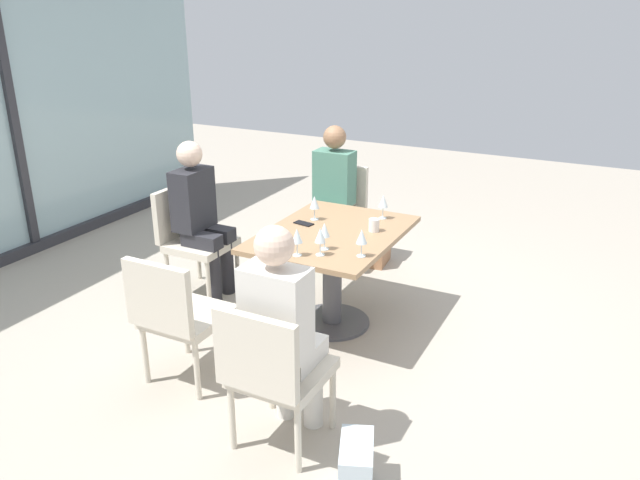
# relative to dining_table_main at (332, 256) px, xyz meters

# --- Properties ---
(ground_plane) EXTENTS (12.00, 12.00, 0.00)m
(ground_plane) POSITION_rel_dining_table_main_xyz_m (0.00, 0.00, -0.54)
(ground_plane) COLOR #A89E8E
(window_wall_backdrop) EXTENTS (5.07, 0.10, 2.70)m
(window_wall_backdrop) POSITION_rel_dining_table_main_xyz_m (0.00, 3.20, 0.67)
(window_wall_backdrop) COLOR #99B7BC
(window_wall_backdrop) RESTS_ON ground_plane
(dining_table_main) EXTENTS (1.21, 0.90, 0.73)m
(dining_table_main) POSITION_rel_dining_table_main_xyz_m (0.00, 0.00, 0.00)
(dining_table_main) COLOR #997551
(dining_table_main) RESTS_ON ground_plane
(chair_far_right) EXTENTS (0.50, 0.46, 0.87)m
(chair_far_right) POSITION_rel_dining_table_main_xyz_m (1.12, 0.50, -0.05)
(chair_far_right) COLOR beige
(chair_far_right) RESTS_ON ground_plane
(chair_side_end) EXTENTS (0.50, 0.46, 0.87)m
(chair_side_end) POSITION_rel_dining_table_main_xyz_m (-1.39, -0.34, -0.05)
(chair_side_end) COLOR beige
(chair_side_end) RESTS_ON ground_plane
(chair_near_window) EXTENTS (0.46, 0.51, 0.87)m
(chair_near_window) POSITION_rel_dining_table_main_xyz_m (0.00, 1.27, -0.05)
(chair_near_window) COLOR beige
(chair_near_window) RESTS_ON ground_plane
(chair_far_left) EXTENTS (0.50, 0.46, 0.87)m
(chair_far_left) POSITION_rel_dining_table_main_xyz_m (-1.12, 0.50, -0.05)
(chair_far_left) COLOR beige
(chair_far_left) RESTS_ON ground_plane
(person_far_right) EXTENTS (0.39, 0.34, 1.26)m
(person_far_right) POSITION_rel_dining_table_main_xyz_m (1.01, 0.50, 0.16)
(person_far_right) COLOR #4C7F6B
(person_far_right) RESTS_ON ground_plane
(person_side_end) EXTENTS (0.39, 0.34, 1.26)m
(person_side_end) POSITION_rel_dining_table_main_xyz_m (-1.28, -0.34, 0.16)
(person_side_end) COLOR silver
(person_side_end) RESTS_ON ground_plane
(person_near_window) EXTENTS (0.34, 0.39, 1.26)m
(person_near_window) POSITION_rel_dining_table_main_xyz_m (-0.00, 1.16, 0.16)
(person_near_window) COLOR #28282D
(person_near_window) RESTS_ON ground_plane
(wine_glass_0) EXTENTS (0.07, 0.07, 0.18)m
(wine_glass_0) POSITION_rel_dining_table_main_xyz_m (0.43, -0.21, 0.32)
(wine_glass_0) COLOR silver
(wine_glass_0) RESTS_ON dining_table_main
(wine_glass_1) EXTENTS (0.07, 0.07, 0.18)m
(wine_glass_1) POSITION_rel_dining_table_main_xyz_m (-0.32, -0.10, 0.32)
(wine_glass_1) COLOR silver
(wine_glass_1) RESTS_ON dining_table_main
(wine_glass_2) EXTENTS (0.07, 0.07, 0.18)m
(wine_glass_2) POSITION_rel_dining_table_main_xyz_m (-0.32, -0.36, 0.32)
(wine_glass_2) COLOR silver
(wine_glass_2) RESTS_ON dining_table_main
(wine_glass_3) EXTENTS (0.07, 0.07, 0.18)m
(wine_glass_3) POSITION_rel_dining_table_main_xyz_m (-0.50, 0.01, 0.32)
(wine_glass_3) COLOR silver
(wine_glass_3) RESTS_ON dining_table_main
(wine_glass_4) EXTENTS (0.07, 0.07, 0.18)m
(wine_glass_4) POSITION_rel_dining_table_main_xyz_m (-0.42, -0.12, 0.32)
(wine_glass_4) COLOR silver
(wine_glass_4) RESTS_ON dining_table_main
(wine_glass_5) EXTENTS (0.07, 0.07, 0.18)m
(wine_glass_5) POSITION_rel_dining_table_main_xyz_m (0.17, 0.23, 0.32)
(wine_glass_5) COLOR silver
(wine_glass_5) RESTS_ON dining_table_main
(coffee_cup) EXTENTS (0.08, 0.08, 0.09)m
(coffee_cup) POSITION_rel_dining_table_main_xyz_m (0.15, -0.25, 0.23)
(coffee_cup) COLOR white
(coffee_cup) RESTS_ON dining_table_main
(cell_phone_on_table) EXTENTS (0.09, 0.15, 0.01)m
(cell_phone_on_table) POSITION_rel_dining_table_main_xyz_m (0.05, 0.26, 0.19)
(cell_phone_on_table) COLOR black
(cell_phone_on_table) RESTS_ON dining_table_main
(handbag_0) EXTENTS (0.31, 0.19, 0.28)m
(handbag_0) POSITION_rel_dining_table_main_xyz_m (1.21, 0.12, -0.40)
(handbag_0) COLOR #A3704C
(handbag_0) RESTS_ON ground_plane
(handbag_1) EXTENTS (0.34, 0.26, 0.28)m
(handbag_1) POSITION_rel_dining_table_main_xyz_m (-1.48, -0.85, -0.40)
(handbag_1) COLOR silver
(handbag_1) RESTS_ON ground_plane
(handbag_2) EXTENTS (0.32, 0.20, 0.28)m
(handbag_2) POSITION_rel_dining_table_main_xyz_m (0.13, 0.64, -0.40)
(handbag_2) COLOR #232328
(handbag_2) RESTS_ON ground_plane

